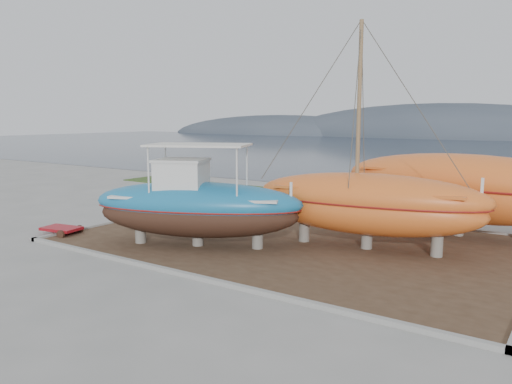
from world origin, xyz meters
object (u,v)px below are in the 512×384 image
Objects in this scene: orange_bare_hull at (460,196)px; red_trailer at (62,231)px; white_dinghy at (190,201)px; orange_sailboat at (370,137)px; blue_caique at (197,195)px.

orange_bare_hull is 4.29× the size of red_trailer.
white_dinghy is 0.45× the size of orange_sailboat.
blue_caique is 3.44× the size of red_trailer.
white_dinghy is at bearing 110.17° from blue_caique.
red_trailer is (-14.80, -9.57, -1.63)m from orange_bare_hull.
orange_bare_hull is (13.45, 2.43, 1.13)m from white_dinghy.
orange_bare_hull is at bearing 51.94° from orange_sailboat.
blue_caique is 7.16m from orange_sailboat.
red_trailer is at bearing -119.61° from white_dinghy.
red_trailer is (-6.43, -1.83, -1.94)m from blue_caique.
orange_bare_hull is (8.37, 7.74, -0.31)m from blue_caique.
blue_caique reaches higher than orange_bare_hull.
orange_bare_hull reaches higher than red_trailer.
white_dinghy is 11.72m from orange_sailboat.
blue_caique reaches higher than white_dinghy.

